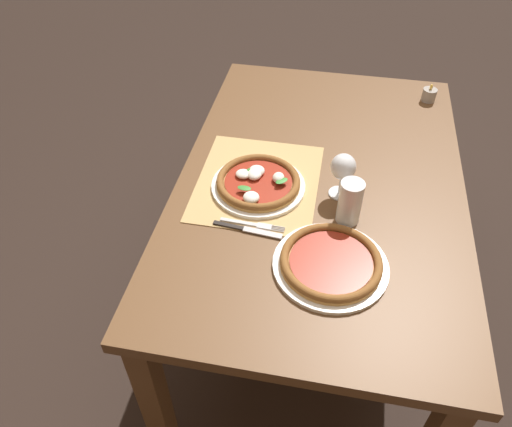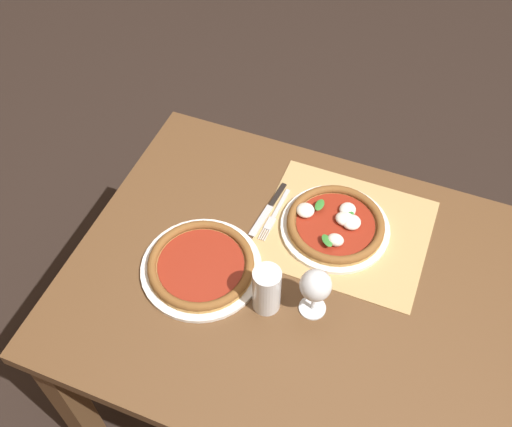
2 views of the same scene
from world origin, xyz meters
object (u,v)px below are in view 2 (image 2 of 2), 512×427
at_px(pint_glass, 267,290).
at_px(knife, 268,209).
at_px(pizza_far, 201,266).
at_px(wine_glass, 315,287).
at_px(pizza_near, 335,224).
at_px(fork, 275,214).

relative_size(pint_glass, knife, 0.67).
height_order(pizza_far, wine_glass, wine_glass).
relative_size(pizza_near, knife, 1.43).
bearing_deg(fork, wine_glass, 128.23).
xyz_separation_m(wine_glass, fork, (0.20, -0.25, -0.10)).
bearing_deg(pint_glass, fork, -73.81).
bearing_deg(wine_glass, fork, -51.77).
bearing_deg(pizza_near, fork, 5.30).
distance_m(pizza_near, pizza_far, 0.39).
distance_m(pizza_near, fork, 0.18).
bearing_deg(pizza_far, knife, -110.34).
relative_size(wine_glass, pint_glass, 1.07).
height_order(pizza_near, knife, pizza_near).
height_order(pizza_near, pizza_far, pizza_near).
bearing_deg(fork, pizza_near, -174.70).
xyz_separation_m(wine_glass, pint_glass, (0.11, 0.03, -0.04)).
distance_m(pizza_far, fork, 0.27).
bearing_deg(knife, wine_glass, 130.26).
bearing_deg(pizza_near, pizza_far, 41.60).
distance_m(pint_glass, knife, 0.32).
height_order(pizza_far, knife, pizza_far).
bearing_deg(pint_glass, pizza_far, -10.02).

